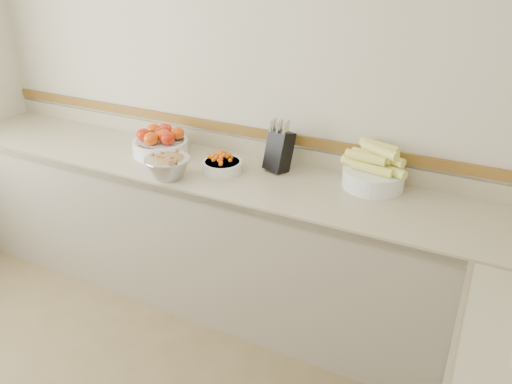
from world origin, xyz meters
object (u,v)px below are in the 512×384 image
at_px(knife_block, 279,150).
at_px(rhubarb_bowl, 168,165).
at_px(tomato_bowl, 161,143).
at_px(corn_bowl, 374,171).
at_px(cherry_tomato_bowl, 222,164).

distance_m(knife_block, rhubarb_bowl, 0.64).
relative_size(tomato_bowl, corn_bowl, 0.93).
relative_size(knife_block, corn_bowl, 0.84).
bearing_deg(corn_bowl, cherry_tomato_bowl, -167.08).
distance_m(tomato_bowl, corn_bowl, 1.32).
relative_size(corn_bowl, rhubarb_bowl, 1.43).
bearing_deg(rhubarb_bowl, knife_block, 36.52).
distance_m(knife_block, tomato_bowl, 0.77).
xyz_separation_m(knife_block, corn_bowl, (0.55, 0.03, -0.04)).
bearing_deg(tomato_bowl, cherry_tomato_bowl, -6.36).
height_order(tomato_bowl, corn_bowl, corn_bowl).
relative_size(knife_block, cherry_tomato_bowl, 1.33).
xyz_separation_m(corn_bowl, rhubarb_bowl, (-1.06, -0.41, -0.01)).
xyz_separation_m(tomato_bowl, cherry_tomato_bowl, (0.48, -0.05, -0.03)).
bearing_deg(tomato_bowl, corn_bowl, 6.04).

